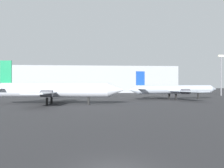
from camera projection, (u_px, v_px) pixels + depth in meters
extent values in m
cylinder|color=silver|center=(55.00, 90.00, 54.32)|extent=(25.05, 6.45, 3.37)
cone|color=silver|center=(116.00, 90.00, 53.72)|extent=(4.10, 3.80, 3.37)
cube|color=silver|center=(49.00, 92.00, 54.37)|extent=(7.04, 22.19, 0.20)
cube|color=silver|center=(4.00, 88.00, 54.82)|extent=(2.92, 7.34, 0.14)
cube|color=#147F4C|center=(6.00, 72.00, 54.82)|extent=(2.73, 0.59, 5.23)
cylinder|color=#4C4C54|center=(57.00, 92.00, 58.48)|extent=(2.72, 1.84, 1.53)
cylinder|color=#4C4C54|center=(47.00, 94.00, 50.20)|extent=(2.72, 1.84, 1.53)
cube|color=black|center=(89.00, 101.00, 53.98)|extent=(0.48, 0.48, 1.71)
cube|color=black|center=(52.00, 100.00, 56.06)|extent=(0.48, 0.48, 1.71)
cube|color=black|center=(47.00, 101.00, 52.66)|extent=(0.48, 0.48, 1.71)
cylinder|color=#B2BCCC|center=(176.00, 89.00, 72.78)|extent=(26.45, 9.98, 2.64)
cone|color=#B2BCCC|center=(213.00, 89.00, 78.08)|extent=(3.52, 3.34, 2.64)
cone|color=#B2BCCC|center=(133.00, 90.00, 67.47)|extent=(3.52, 3.34, 2.64)
cube|color=#B2BCCC|center=(173.00, 91.00, 72.30)|extent=(11.17, 27.15, 0.20)
cube|color=#B2BCCC|center=(139.00, 89.00, 68.15)|extent=(3.96, 7.45, 0.14)
cube|color=#1947B2|center=(140.00, 78.00, 68.31)|extent=(2.69, 1.01, 4.06)
cylinder|color=#4C4C54|center=(165.00, 91.00, 77.41)|extent=(2.89, 2.19, 1.54)
cylinder|color=#4C4C54|center=(185.00, 92.00, 67.76)|extent=(2.89, 2.19, 1.54)
cube|color=black|center=(198.00, 96.00, 75.83)|extent=(0.53, 0.53, 1.85)
cube|color=black|center=(169.00, 96.00, 73.88)|extent=(0.53, 0.53, 1.85)
cube|color=black|center=(176.00, 97.00, 70.70)|extent=(0.53, 0.53, 1.85)
cylinder|color=slate|center=(221.00, 76.00, 99.38)|extent=(0.50, 0.50, 16.56)
cube|color=#F2EACC|center=(221.00, 56.00, 99.41)|extent=(2.40, 0.50, 0.80)
cube|color=#999EA3|center=(95.00, 80.00, 141.80)|extent=(96.61, 18.99, 15.56)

